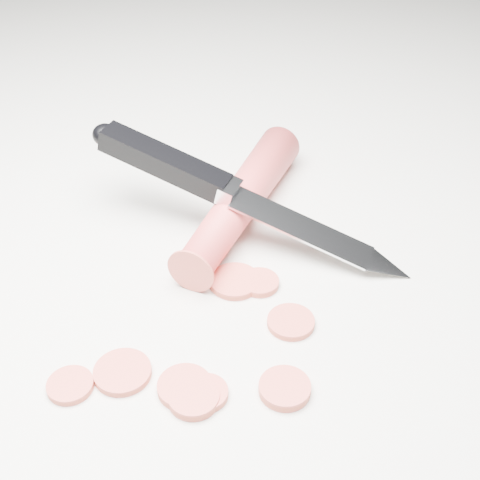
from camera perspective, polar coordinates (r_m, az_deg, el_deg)
name	(u,v)px	position (r m, az deg, el deg)	size (l,w,h in m)	color
ground	(173,298)	(0.53, -5.78, -4.93)	(2.40, 2.40, 0.00)	silver
carrot	(241,200)	(0.59, 0.10, 3.43)	(0.04, 0.04, 0.21)	red
carrot_slice_0	(70,385)	(0.48, -14.29, -11.92)	(0.03, 0.03, 0.01)	#CE4539
carrot_slice_1	(206,393)	(0.46, -2.94, -12.91)	(0.03, 0.03, 0.01)	#CE4539
carrot_slice_2	(185,387)	(0.47, -4.74, -12.39)	(0.04, 0.04, 0.01)	#CE4539
carrot_slice_3	(285,388)	(0.46, 3.84, -12.51)	(0.04, 0.04, 0.01)	#CE4539
carrot_slice_4	(291,322)	(0.51, 4.36, -6.99)	(0.04, 0.04, 0.01)	#CE4539
carrot_slice_5	(122,372)	(0.48, -10.00, -11.04)	(0.04, 0.04, 0.01)	#CE4539
carrot_slice_6	(194,397)	(0.46, -3.97, -13.26)	(0.03, 0.03, 0.01)	#CE4539
carrot_slice_7	(235,281)	(0.54, -0.44, -3.54)	(0.04, 0.04, 0.01)	#CE4539
carrot_slice_8	(260,283)	(0.54, 1.68, -3.65)	(0.03, 0.03, 0.01)	#CE4539
kitchen_knife	(247,196)	(0.56, 0.61, 3.79)	(0.24, 0.22, 0.08)	silver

